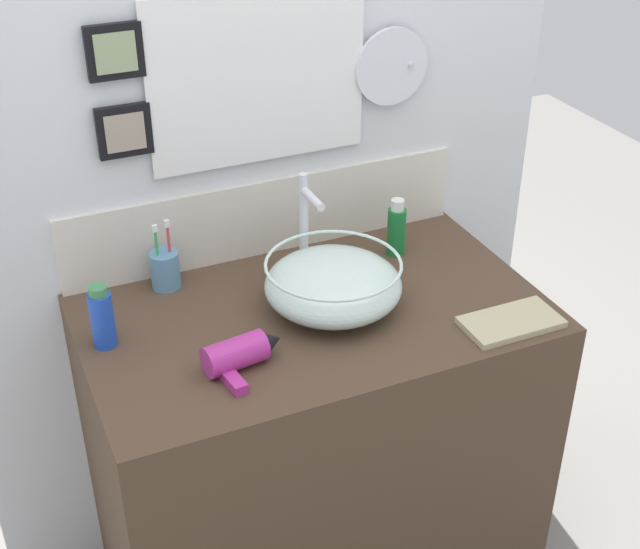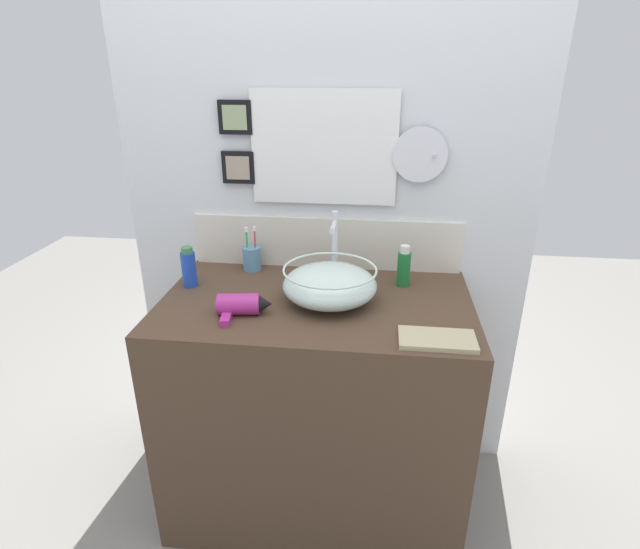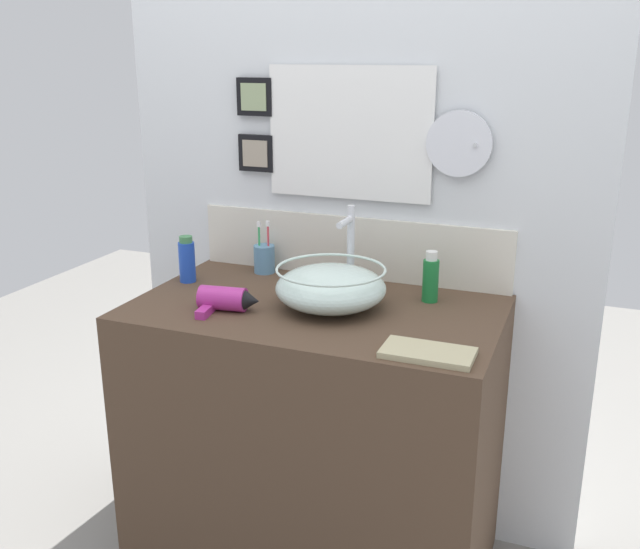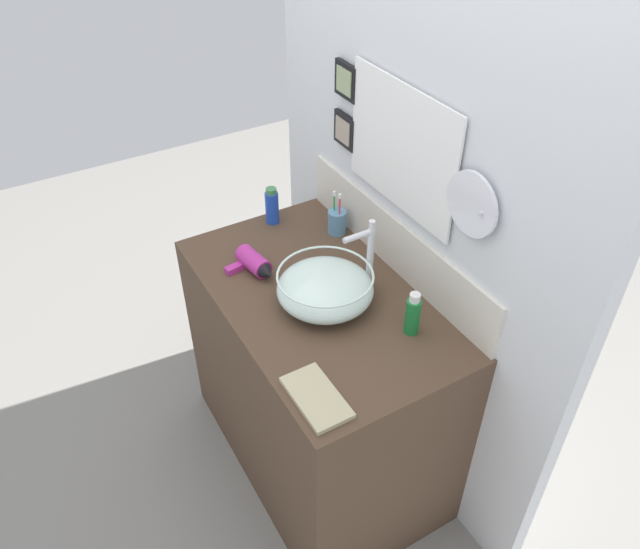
# 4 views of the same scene
# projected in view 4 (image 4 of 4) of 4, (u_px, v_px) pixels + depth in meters

# --- Properties ---
(ground_plane) EXTENTS (6.00, 6.00, 0.00)m
(ground_plane) POSITION_uv_depth(u_px,v_px,m) (318.00, 451.00, 2.70)
(ground_plane) COLOR gray
(vanity_counter) EXTENTS (1.08, 0.64, 0.90)m
(vanity_counter) POSITION_uv_depth(u_px,v_px,m) (318.00, 382.00, 2.42)
(vanity_counter) COLOR #4C3828
(vanity_counter) RESTS_ON ground
(back_panel) EXTENTS (1.60, 0.09, 2.52)m
(back_panel) POSITION_uv_depth(u_px,v_px,m) (409.00, 176.00, 2.04)
(back_panel) COLOR silver
(back_panel) RESTS_ON ground
(glass_bowl_sink) EXTENTS (0.32, 0.32, 0.12)m
(glass_bowl_sink) POSITION_uv_depth(u_px,v_px,m) (326.00, 288.00, 2.06)
(glass_bowl_sink) COLOR silver
(glass_bowl_sink) RESTS_ON vanity_counter
(faucet) EXTENTS (0.02, 0.12, 0.27)m
(faucet) POSITION_uv_depth(u_px,v_px,m) (367.00, 251.00, 2.07)
(faucet) COLOR silver
(faucet) RESTS_ON vanity_counter
(hair_drier) EXTENTS (0.19, 0.15, 0.07)m
(hair_drier) POSITION_uv_depth(u_px,v_px,m) (255.00, 264.00, 2.22)
(hair_drier) COLOR #B22D8C
(hair_drier) RESTS_ON vanity_counter
(toothbrush_cup) EXTENTS (0.07, 0.07, 0.18)m
(toothbrush_cup) POSITION_uv_depth(u_px,v_px,m) (337.00, 222.00, 2.40)
(toothbrush_cup) COLOR #598CB2
(toothbrush_cup) RESTS_ON vanity_counter
(lotion_bottle) EXTENTS (0.05, 0.05, 0.15)m
(lotion_bottle) POSITION_uv_depth(u_px,v_px,m) (272.00, 206.00, 2.44)
(lotion_bottle) COLOR blue
(lotion_bottle) RESTS_ON vanity_counter
(shampoo_bottle) EXTENTS (0.05, 0.05, 0.16)m
(shampoo_bottle) POSITION_uv_depth(u_px,v_px,m) (413.00, 315.00, 1.95)
(shampoo_bottle) COLOR #197233
(shampoo_bottle) RESTS_ON vanity_counter
(hand_towel) EXTENTS (0.23, 0.12, 0.02)m
(hand_towel) POSITION_uv_depth(u_px,v_px,m) (316.00, 397.00, 1.78)
(hand_towel) COLOR tan
(hand_towel) RESTS_ON vanity_counter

